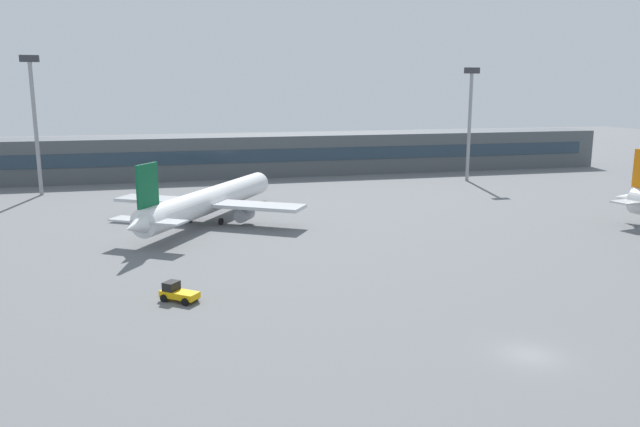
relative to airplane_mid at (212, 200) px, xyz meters
The scene contains 6 objects.
ground_plane 23.03m from the airplane_mid, 35.28° to the right, with size 400.00×400.00×0.00m, color slate.
terminal_building 51.03m from the airplane_mid, 68.59° to the left, with size 157.54×12.13×9.00m.
airplane_mid is the anchor object (origin of this frame).
baggage_tug_yellow 35.30m from the airplane_mid, 99.80° to the right, with size 3.73×3.45×1.75m.
floodlight_tower_west 62.96m from the airplane_mid, 26.14° to the left, with size 3.20×0.80×23.45m.
floodlight_tower_east 43.36m from the airplane_mid, 133.14° to the left, with size 3.20×0.80×24.99m.
Camera 1 is at (-25.30, -36.80, 19.10)m, focal length 34.46 mm.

